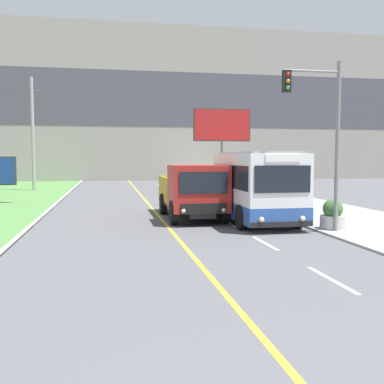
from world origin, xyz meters
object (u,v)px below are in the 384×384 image
object	(u,v)px
billboard_large	(222,128)
traffic_light_mast	(323,125)
city_bus	(257,187)
dump_truck	(194,193)
planter_round_third	(265,198)
planter_round_second	(296,205)
planter_round_near	(333,216)
planter_round_far	(246,193)
utility_pole_far	(33,134)

from	to	relation	value
billboard_large	traffic_light_mast	bearing A→B (deg)	-95.78
city_bus	dump_truck	distance (m)	2.84
billboard_large	planter_round_third	size ratio (longest dim) A/B	5.88
city_bus	billboard_large	bearing A→B (deg)	79.57
city_bus	traffic_light_mast	size ratio (longest dim) A/B	0.95
city_bus	planter_round_second	size ratio (longest dim) A/B	5.10
city_bus	planter_round_third	bearing A→B (deg)	66.66
dump_truck	planter_round_near	world-z (taller)	dump_truck
traffic_light_mast	planter_round_second	size ratio (longest dim) A/B	5.40
billboard_large	planter_round_third	bearing A→B (deg)	-96.24
city_bus	planter_round_third	distance (m)	5.65
planter_round_far	billboard_large	bearing A→B (deg)	82.40
dump_truck	traffic_light_mast	xyz separation A→B (m)	(4.05, -4.28, 2.79)
utility_pole_far	planter_round_far	xyz separation A→B (m)	(15.02, -12.88, -4.29)
utility_pole_far	traffic_light_mast	xyz separation A→B (m)	(14.23, -24.84, -0.84)
planter_round_far	planter_round_near	bearing A→B (deg)	-90.18
utility_pole_far	planter_round_second	bearing A→B (deg)	-53.59
planter_round_third	utility_pole_far	bearing A→B (deg)	131.76
billboard_large	planter_round_second	distance (m)	21.46
planter_round_far	traffic_light_mast	bearing A→B (deg)	-93.77
dump_truck	utility_pole_far	size ratio (longest dim) A/B	0.67
utility_pole_far	planter_round_second	distance (m)	25.86
billboard_large	planter_round_third	distance (m)	17.79
utility_pole_far	planter_round_far	distance (m)	20.24
billboard_large	dump_truck	bearing A→B (deg)	-107.57
traffic_light_mast	planter_round_near	xyz separation A→B (m)	(0.75, 0.49, -3.47)
city_bus	utility_pole_far	distance (m)	25.47
planter_round_near	planter_round_far	xyz separation A→B (m)	(0.04, 11.47, 0.01)
traffic_light_mast	planter_round_far	size ratio (longest dim) A/B	5.34
city_bus	planter_round_third	xyz separation A→B (m)	(2.21, 5.12, -0.94)
utility_pole_far	traffic_light_mast	size ratio (longest dim) A/B	1.51
utility_pole_far	planter_round_second	world-z (taller)	utility_pole_far
traffic_light_mast	dump_truck	bearing A→B (deg)	133.45
city_bus	billboard_large	xyz separation A→B (m)	(4.07, 22.09, 4.05)
planter_round_second	planter_round_third	xyz separation A→B (m)	(-0.22, 3.82, 0.03)
dump_truck	utility_pole_far	world-z (taller)	utility_pole_far
dump_truck	planter_round_far	bearing A→B (deg)	57.77
traffic_light_mast	planter_round_far	xyz separation A→B (m)	(0.79, 11.96, -3.45)
dump_truck	planter_round_second	size ratio (longest dim) A/B	5.47
dump_truck	planter_round_near	bearing A→B (deg)	-38.25
dump_truck	traffic_light_mast	distance (m)	6.52
utility_pole_far	traffic_light_mast	world-z (taller)	utility_pole_far
planter_round_near	planter_round_far	world-z (taller)	planter_round_far
city_bus	planter_round_far	world-z (taller)	city_bus
utility_pole_far	billboard_large	world-z (taller)	utility_pole_far
city_bus	dump_truck	size ratio (longest dim) A/B	0.93
planter_round_near	planter_round_second	bearing A→B (deg)	87.67
planter_round_second	planter_round_far	distance (m)	7.65
traffic_light_mast	planter_round_near	distance (m)	3.58
traffic_light_mast	planter_round_third	world-z (taller)	traffic_light_mast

